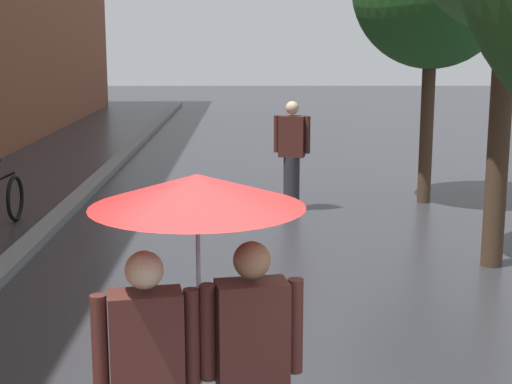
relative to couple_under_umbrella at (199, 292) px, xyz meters
The scene contains 3 objects.
kerb_strip 9.74m from the couple_under_umbrella, 105.93° to the left, with size 0.30×36.00×0.12m, color slate.
couple_under_umbrella is the anchor object (origin of this frame).
pedestrian_walking_midground 8.27m from the couple_under_umbrella, 83.50° to the left, with size 0.57×0.39×1.75m.
Camera 1 is at (-0.26, -3.38, 2.78)m, focal length 54.80 mm.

